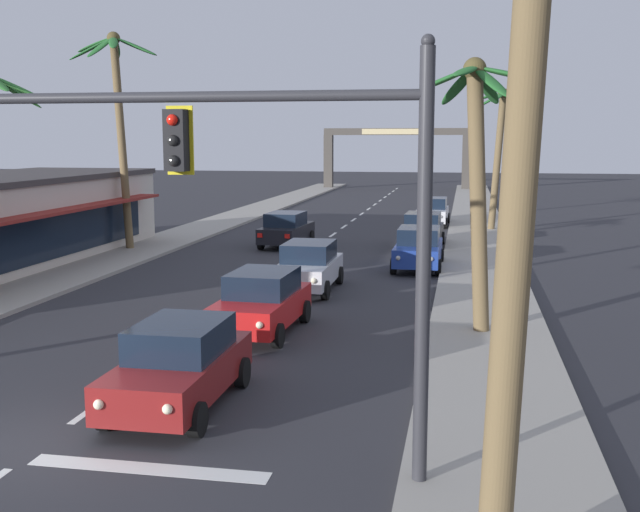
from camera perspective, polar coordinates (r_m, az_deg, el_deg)
The scene contains 16 objects.
ground_plane at distance 14.60m, azimuth -19.75°, elevation -12.93°, with size 220.00×220.00×0.00m, color #2D2D33.
sidewalk_right at distance 32.07m, azimuth 11.77°, elevation -0.80°, with size 3.20×110.00×0.14m, color #9E998E.
sidewalk_left at distance 35.34m, azimuth -14.40°, elevation -0.03°, with size 3.20×110.00×0.14m, color #9E998E.
lane_markings at distance 33.55m, azimuth -0.95°, elevation -0.32°, with size 4.28×89.88×0.01m.
traffic_signal_mast at distance 11.95m, azimuth -10.37°, elevation 6.10°, with size 11.28×0.41×6.68m.
sedan_lead_at_stop_bar at distance 15.58m, azimuth -10.30°, elevation -7.85°, with size 1.95×4.45×1.68m.
sedan_third_in_queue at distance 21.11m, azimuth -4.31°, elevation -3.37°, with size 2.08×4.50×1.68m.
sedan_fifth_in_queue at distance 26.84m, azimuth -0.86°, elevation -0.75°, with size 1.95×4.45×1.68m.
sedan_oncoming_far at distance 37.85m, azimuth -2.49°, elevation 2.00°, with size 2.13×4.52×1.68m.
sedan_parked_nearest_kerb at distance 47.49m, azimuth 8.29°, elevation 3.27°, with size 2.01×4.48×1.68m.
sedan_parked_mid_kerb at distance 31.53m, azimuth 7.27°, elevation 0.59°, with size 1.97×4.46×1.68m.
sedan_parked_far_kerb at distance 37.73m, azimuth 7.56°, elevation 1.91°, with size 2.06×4.49×1.68m.
palm_left_third at distance 37.29m, azimuth -14.66°, elevation 10.99°, with size 4.26×4.09×10.03m.
palm_right_second at distance 20.71m, azimuth 11.48°, elevation 7.12°, with size 3.16×2.95×7.31m.
palm_right_farthest at distance 44.91m, azimuth 13.11°, elevation 8.71°, with size 3.54×3.50×7.98m.
town_gateway_arch at distance 80.97m, azimuth 5.66°, elevation 7.83°, with size 15.17×0.90×6.27m.
Camera 1 is at (7.08, -11.64, 5.25)m, focal length 43.46 mm.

